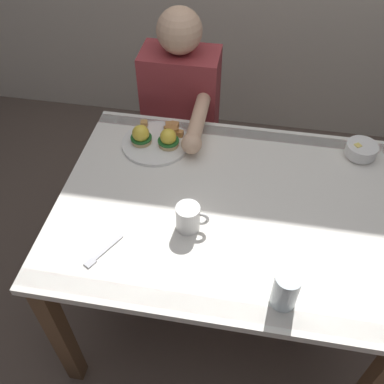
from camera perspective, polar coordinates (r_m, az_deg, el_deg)
The scene contains 8 objects.
ground_plane at distance 2.13m, azimuth 3.56°, elevation -15.00°, with size 6.00×6.00×0.00m, color brown.
dining_table at distance 1.60m, azimuth 4.59°, elevation -4.17°, with size 1.20×0.90×0.74m.
eggs_benedict_plate at distance 1.74m, azimuth -4.76°, elevation 6.92°, with size 0.27×0.27×0.09m.
fruit_bowl at distance 1.80m, azimuth 21.31°, elevation 5.16°, with size 0.12×0.12×0.06m.
coffee_mug at distance 1.41m, azimuth -0.44°, elevation -3.30°, with size 0.11×0.08×0.09m.
fork at distance 1.41m, azimuth -11.74°, elevation -7.83°, with size 0.09×0.14×0.00m.
water_glass_near at distance 1.27m, azimuth 12.16°, elevation -12.61°, with size 0.08×0.08×0.12m.
diner_person at distance 2.05m, azimuth -1.49°, elevation 10.15°, with size 0.34×0.54×1.14m.
Camera 1 is at (0.05, -1.01, 1.87)m, focal length 40.57 mm.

